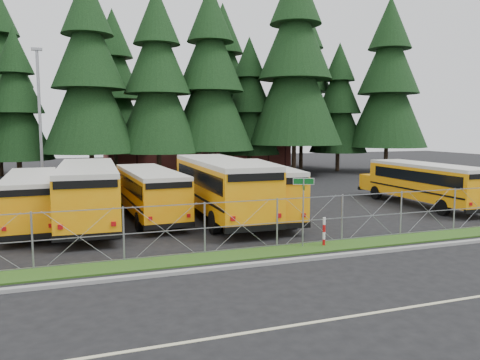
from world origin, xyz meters
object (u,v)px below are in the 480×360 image
(bus_1, at_px, (32,201))
(street_sign, at_px, (303,197))
(bus_5, at_px, (255,191))
(striped_bollard, at_px, (324,232))
(bus_4, at_px, (219,189))
(bus_east, at_px, (423,185))
(bus_2, at_px, (88,195))
(light_standard, at_px, (40,117))
(bus_3, at_px, (149,194))

(bus_1, relative_size, street_sign, 3.49)
(bus_5, xyz_separation_m, striped_bollard, (0.32, -6.81, -0.83))
(street_sign, xyz_separation_m, striped_bollard, (0.89, -0.13, -1.43))
(bus_4, height_order, bus_east, bus_4)
(bus_1, distance_m, striped_bollard, 13.97)
(bus_2, height_order, light_standard, light_standard)
(bus_3, distance_m, bus_5, 5.64)
(bus_4, bearing_deg, bus_3, 161.78)
(bus_3, height_order, street_sign, street_sign)
(bus_3, bearing_deg, bus_5, -17.93)
(bus_3, bearing_deg, striped_bollard, -57.89)
(bus_3, xyz_separation_m, bus_east, (16.31, -1.74, 0.00))
(bus_3, xyz_separation_m, bus_5, (5.44, -1.49, 0.12))
(bus_east, relative_size, light_standard, 0.99)
(bus_east, bearing_deg, bus_1, 176.96)
(bus_east, bearing_deg, light_standard, 151.82)
(striped_bollard, xyz_separation_m, light_standard, (-11.50, 18.84, 4.90))
(bus_1, distance_m, street_sign, 13.18)
(bus_1, height_order, light_standard, light_standard)
(bus_4, bearing_deg, street_sign, -78.09)
(bus_1, relative_size, bus_4, 0.82)
(striped_bollard, bearing_deg, bus_3, 124.76)
(bus_2, distance_m, bus_4, 6.60)
(bus_2, distance_m, bus_3, 3.12)
(bus_4, bearing_deg, bus_1, 174.62)
(bus_2, height_order, striped_bollard, bus_2)
(bus_3, xyz_separation_m, light_standard, (-5.74, 10.54, 4.19))
(striped_bollard, bearing_deg, bus_5, 92.68)
(bus_4, distance_m, bus_5, 1.94)
(bus_3, xyz_separation_m, striped_bollard, (5.76, -8.30, -0.71))
(street_sign, bearing_deg, bus_2, 136.37)
(bus_2, xyz_separation_m, bus_east, (19.36, -1.12, -0.19))
(street_sign, distance_m, light_standard, 21.79)
(bus_2, height_order, bus_3, bus_2)
(street_sign, height_order, striped_bollard, street_sign)
(bus_east, bearing_deg, striped_bollard, -147.20)
(bus_1, xyz_separation_m, light_standard, (-0.13, 10.76, 4.22))
(bus_5, bearing_deg, bus_4, 179.52)
(bus_1, distance_m, bus_2, 2.61)
(bus_4, xyz_separation_m, light_standard, (-9.27, 11.77, 3.93))
(bus_5, xyz_separation_m, street_sign, (-0.57, -6.68, 0.61))
(bus_1, relative_size, bus_east, 0.98)
(bus_1, bearing_deg, bus_3, 0.26)
(bus_1, relative_size, light_standard, 0.97)
(street_sign, bearing_deg, bus_4, 100.98)
(bus_3, distance_m, light_standard, 12.72)
(bus_2, relative_size, light_standard, 1.13)
(street_sign, bearing_deg, light_standard, 119.57)
(bus_1, xyz_separation_m, bus_2, (2.57, -0.40, 0.21))
(bus_4, bearing_deg, bus_east, -1.37)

